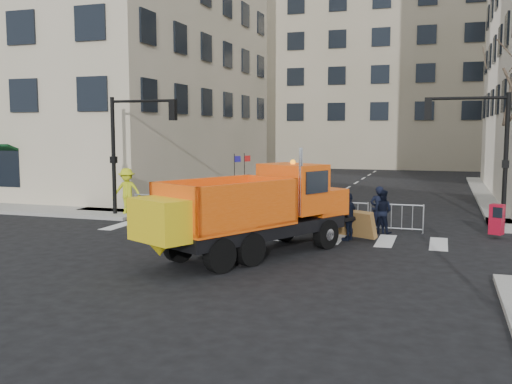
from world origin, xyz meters
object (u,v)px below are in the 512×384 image
(plow_truck, at_px, (252,208))
(cop_a, at_px, (379,210))
(cop_c, at_px, (349,217))
(worker, at_px, (127,191))
(newspaper_box, at_px, (497,219))
(cop_b, at_px, (382,212))

(plow_truck, relative_size, cop_a, 4.86)
(cop_c, relative_size, worker, 0.83)
(cop_c, distance_m, newspaper_box, 5.47)
(cop_a, height_order, cop_b, cop_a)
(plow_truck, bearing_deg, newspaper_box, -25.99)
(plow_truck, distance_m, cop_b, 6.36)
(cop_a, bearing_deg, plow_truck, 51.53)
(newspaper_box, bearing_deg, cop_c, -133.00)
(cop_b, xyz_separation_m, cop_c, (-0.97, -1.79, 0.02))
(newspaper_box, bearing_deg, cop_b, -151.30)
(plow_truck, distance_m, newspaper_box, 9.42)
(plow_truck, height_order, worker, plow_truck)
(cop_a, xyz_separation_m, newspaper_box, (4.21, 0.28, -0.21))
(worker, relative_size, newspaper_box, 1.88)
(plow_truck, bearing_deg, cop_b, -5.58)
(cop_b, xyz_separation_m, newspaper_box, (4.09, 0.28, -0.14))
(plow_truck, xyz_separation_m, newspaper_box, (7.55, 5.58, -0.81))
(cop_b, distance_m, cop_c, 2.04)
(plow_truck, height_order, newspaper_box, plow_truck)
(cop_a, relative_size, cop_b, 1.08)
(cop_b, relative_size, worker, 0.82)
(cop_c, bearing_deg, cop_a, 172.57)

